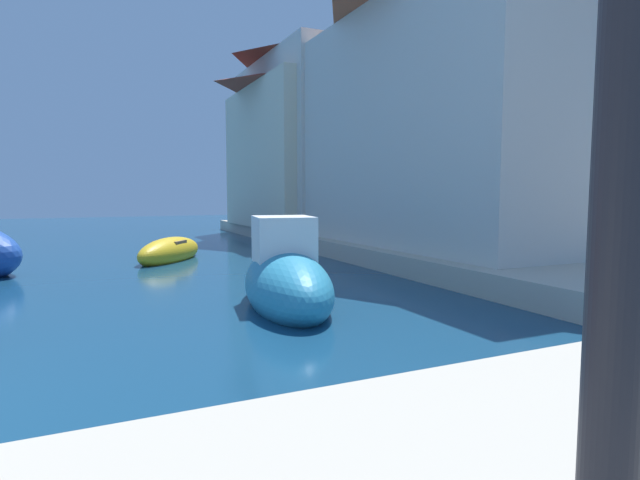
{
  "coord_description": "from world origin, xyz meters",
  "views": [
    {
      "loc": [
        3.27,
        -5.44,
        1.98
      ],
      "look_at": [
        9.99,
        9.08,
        0.5
      ],
      "focal_mm": 28.71,
      "sensor_mm": 36.0,
      "label": 1
    }
  ],
  "objects": [
    {
      "name": "quay_promenade",
      "position": [
        4.32,
        -0.37,
        0.25
      ],
      "size": [
        44.0,
        32.0,
        0.5
      ],
      "color": "#BCB29E",
      "rests_on": "ground"
    },
    {
      "name": "moored_boat_1",
      "position": [
        5.54,
        9.98,
        0.25
      ],
      "size": [
        2.67,
        3.12,
        0.88
      ],
      "rotation": [
        0.0,
        0.0,
        4.07
      ],
      "color": "gold",
      "rests_on": "ground"
    },
    {
      "name": "moored_boat_5",
      "position": [
        6.45,
        2.84,
        0.45
      ],
      "size": [
        2.0,
        3.76,
        1.85
      ],
      "rotation": [
        0.0,
        0.0,
        4.54
      ],
      "color": "teal",
      "rests_on": "ground"
    },
    {
      "name": "waterfront_building_main",
      "position": [
        13.0,
        6.78,
        4.34
      ],
      "size": [
        5.31,
        10.13,
        7.57
      ],
      "color": "beige",
      "rests_on": "quay_promenade"
    },
    {
      "name": "waterfront_building_annex",
      "position": [
        13.0,
        15.72,
        4.63
      ],
      "size": [
        5.59,
        9.07,
        8.16
      ],
      "color": "beige",
      "rests_on": "quay_promenade"
    },
    {
      "name": "waterfront_building_far",
      "position": [
        13.0,
        15.93,
        4.16
      ],
      "size": [
        6.62,
        8.62,
        7.2
      ],
      "color": "beige",
      "rests_on": "quay_promenade"
    }
  ]
}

